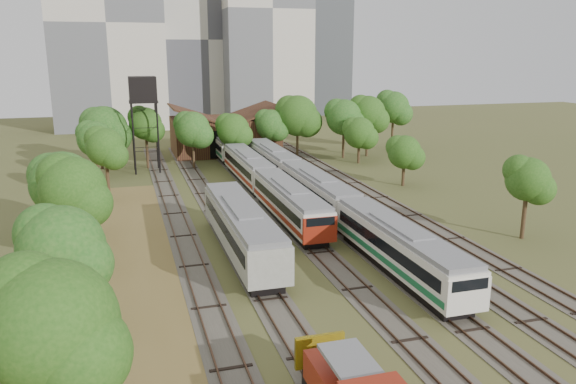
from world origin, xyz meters
name	(u,v)px	position (x,y,z in m)	size (l,w,h in m)	color
ground	(407,305)	(0.00, 0.00, 0.00)	(240.00, 240.00, 0.00)	#475123
dry_grass_patch	(109,289)	(-18.00, 8.00, 0.02)	(14.00, 60.00, 0.04)	brown
tracks	(285,205)	(-0.67, 25.00, 0.04)	(24.60, 80.00, 0.19)	#4C473D
railcar_red_set	(266,183)	(-2.00, 27.80, 1.86)	(2.85, 34.58, 3.52)	black
railcar_green_set	(318,192)	(2.00, 22.49, 1.87)	(2.86, 52.08, 3.54)	black
railcar_rear	(222,145)	(-2.00, 55.05, 1.79)	(2.74, 16.08, 3.39)	black
old_grey_coach	(242,229)	(-8.00, 12.03, 2.10)	(3.11, 18.00, 3.85)	black
water_tower	(143,92)	(-13.54, 46.60, 10.50)	(3.60, 3.60, 12.45)	black
rail_pile_far	(407,223)	(8.20, 15.35, 0.13)	(0.51, 8.16, 0.27)	#5F2A1B
maintenance_shed	(225,134)	(-1.00, 57.98, 2.91)	(16.45, 11.55, 7.58)	#361813
tree_band_left	(82,176)	(-19.96, 19.99, 5.37)	(8.07, 64.37, 8.63)	#382616
tree_band_far	(266,120)	(3.67, 49.69, 5.90)	(49.79, 10.40, 9.45)	#382616
tree_band_right	(403,147)	(15.63, 30.67, 4.47)	(4.74, 39.01, 7.04)	#382616
tower_left	(106,24)	(-18.00, 95.00, 21.00)	(22.00, 16.00, 42.00)	beige
tower_centre	(202,40)	(2.00, 100.00, 18.00)	(20.00, 18.00, 36.00)	#BBB6A9
tower_right	(263,11)	(14.00, 92.00, 24.00)	(18.00, 16.00, 48.00)	beige
tower_far_right	(322,58)	(34.00, 110.00, 14.00)	(12.00, 12.00, 28.00)	#3F4246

